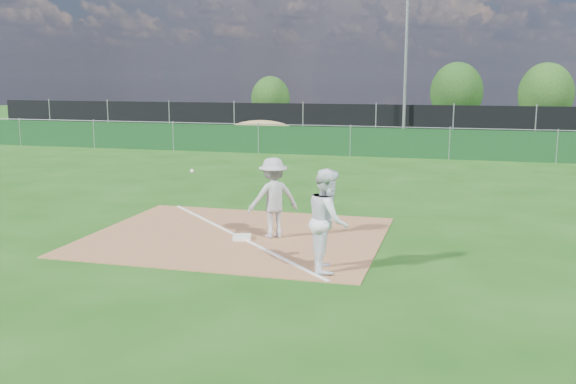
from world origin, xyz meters
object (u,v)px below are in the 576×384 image
(first_base, at_px, (242,237))
(car_mid, at_px, (350,120))
(play_at_first, at_px, (273,198))
(runner, at_px, (328,220))
(tree_left, at_px, (270,99))
(car_left, at_px, (311,117))
(car_right, at_px, (439,119))
(tree_mid, at_px, (457,92))
(light_pole, at_px, (406,62))
(tree_right, at_px, (546,94))

(first_base, bearing_deg, car_mid, 95.05)
(play_at_first, distance_m, runner, 2.43)
(runner, height_order, tree_left, tree_left)
(car_left, bearing_deg, car_right, -82.55)
(first_base, xyz_separation_m, runner, (2.11, -1.56, 0.83))
(runner, bearing_deg, tree_left, 4.18)
(tree_left, relative_size, tree_mid, 0.77)
(play_at_first, relative_size, tree_left, 0.77)
(light_pole, height_order, tree_left, light_pole)
(runner, distance_m, car_right, 29.15)
(play_at_first, distance_m, car_right, 27.35)
(tree_left, bearing_deg, light_pole, -44.52)
(car_mid, bearing_deg, light_pole, -139.41)
(tree_left, bearing_deg, runner, -71.69)
(car_mid, relative_size, tree_left, 1.25)
(runner, relative_size, car_mid, 0.44)
(first_base, xyz_separation_m, tree_left, (-9.03, 32.09, 1.62))
(runner, height_order, tree_right, tree_right)
(play_at_first, bearing_deg, tree_left, 106.82)
(car_mid, height_order, tree_left, tree_left)
(first_base, bearing_deg, tree_mid, 83.68)
(car_left, bearing_deg, tree_right, -62.46)
(first_base, height_order, play_at_first, play_at_first)
(first_base, distance_m, play_at_first, 1.03)
(tree_right, bearing_deg, first_base, -105.89)
(light_pole, bearing_deg, runner, -88.01)
(light_pole, distance_m, tree_right, 13.95)
(light_pole, relative_size, car_left, 1.94)
(first_base, xyz_separation_m, car_mid, (-2.34, 26.49, 0.62))
(car_right, bearing_deg, car_mid, 98.29)
(first_base, relative_size, car_mid, 0.09)
(tree_right, bearing_deg, car_left, -158.02)
(first_base, xyz_separation_m, play_at_first, (0.58, 0.33, 0.79))
(car_right, bearing_deg, light_pole, 160.76)
(light_pole, xyz_separation_m, first_base, (-1.29, -21.94, -3.94))
(runner, xyz_separation_m, tree_mid, (1.66, 35.58, 1.29))
(runner, bearing_deg, play_at_first, 25.00)
(play_at_first, bearing_deg, car_mid, 96.36)
(tree_mid, bearing_deg, first_base, -96.32)
(runner, bearing_deg, car_right, -15.67)
(play_at_first, xyz_separation_m, car_right, (2.31, 27.25, -0.10))
(play_at_first, xyz_separation_m, car_mid, (-2.92, 26.16, -0.17))
(play_at_first, height_order, car_left, play_at_first)
(runner, relative_size, tree_right, 0.43)
(car_left, xyz_separation_m, car_right, (7.83, 0.26, 0.03))
(car_mid, bearing_deg, first_base, -172.97)
(play_at_first, relative_size, runner, 1.41)
(car_right, height_order, tree_mid, tree_mid)
(car_left, height_order, car_mid, car_left)
(runner, bearing_deg, tree_mid, -16.80)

